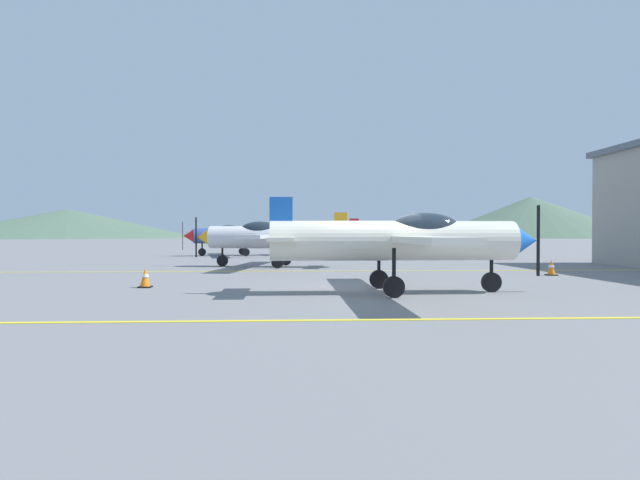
# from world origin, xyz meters

# --- Properties ---
(ground_plane) EXTENTS (400.00, 400.00, 0.00)m
(ground_plane) POSITION_xyz_m (0.00, 0.00, 0.00)
(ground_plane) COLOR slate
(apron_line_near) EXTENTS (80.00, 0.16, 0.01)m
(apron_line_near) POSITION_xyz_m (0.00, -4.81, 0.01)
(apron_line_near) COLOR yellow
(apron_line_near) RESTS_ON ground_plane
(apron_line_far) EXTENTS (80.00, 0.16, 0.01)m
(apron_line_far) POSITION_xyz_m (0.00, 7.18, 0.01)
(apron_line_far) COLOR yellow
(apron_line_far) RESTS_ON ground_plane
(airplane_near) EXTENTS (7.30, 8.43, 2.53)m
(airplane_near) POSITION_xyz_m (0.76, -0.58, 1.43)
(airplane_near) COLOR silver
(airplane_near) RESTS_ON ground_plane
(airplane_mid) EXTENTS (7.40, 8.47, 2.53)m
(airplane_mid) POSITION_xyz_m (-3.22, 10.14, 1.43)
(airplane_mid) COLOR silver
(airplane_mid) RESTS_ON ground_plane
(airplane_far) EXTENTS (7.31, 8.43, 2.53)m
(airplane_far) POSITION_xyz_m (5.00, 19.55, 1.43)
(airplane_far) COLOR silver
(airplane_far) RESTS_ON ground_plane
(airplane_back) EXTENTS (7.41, 8.45, 2.53)m
(airplane_back) POSITION_xyz_m (-6.17, 22.07, 1.43)
(airplane_back) COLOR #33478C
(airplane_back) RESTS_ON ground_plane
(traffic_cone_front) EXTENTS (0.36, 0.36, 0.59)m
(traffic_cone_front) POSITION_xyz_m (7.46, 4.68, 0.29)
(traffic_cone_front) COLOR black
(traffic_cone_front) RESTS_ON ground_plane
(traffic_cone_side) EXTENTS (0.36, 0.36, 0.59)m
(traffic_cone_side) POSITION_xyz_m (-6.49, 1.07, 0.29)
(traffic_cone_side) COLOR black
(traffic_cone_side) RESTS_ON ground_plane
(hill_left) EXTENTS (82.28, 82.28, 9.19)m
(hill_left) POSITION_xyz_m (-74.99, 155.02, 4.59)
(hill_left) COLOR #4C6651
(hill_left) RESTS_ON ground_plane
(hill_centerleft) EXTENTS (53.23, 53.23, 6.58)m
(hill_centerleft) POSITION_xyz_m (-6.23, 151.69, 3.29)
(hill_centerleft) COLOR slate
(hill_centerleft) RESTS_ON ground_plane
(hill_centerright) EXTENTS (68.72, 68.72, 13.68)m
(hill_centerright) POSITION_xyz_m (76.47, 154.37, 6.84)
(hill_centerright) COLOR #4C6651
(hill_centerright) RESTS_ON ground_plane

